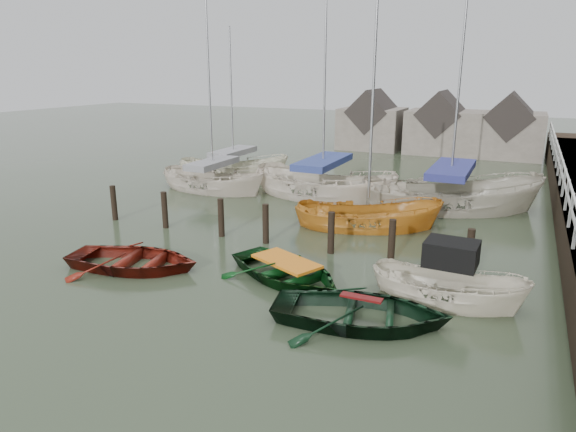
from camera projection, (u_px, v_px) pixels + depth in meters
The scene contains 12 objects.
ground at pixel (255, 280), 14.77m from camera, with size 120.00×120.00×0.00m, color #293522.
mooring_pilings at pixel (268, 230), 17.70m from camera, with size 13.72×0.22×1.80m.
far_sheds at pixel (438, 127), 36.60m from camera, with size 14.00×4.08×4.39m.
rowboat_red at pixel (134, 268), 15.61m from camera, with size 2.92×4.09×0.85m, color #62170E.
rowboat_green at pixel (286, 280), 14.77m from camera, with size 2.82×3.94×0.82m, color black.
rowboat_dkgreen at pixel (360, 323), 12.24m from camera, with size 3.01×4.21×0.87m, color black.
motorboat at pixel (446, 299), 13.30m from camera, with size 4.06×1.69×2.39m.
sailboat_a at pixel (214, 189), 25.48m from camera, with size 6.05×2.61×10.29m.
sailboat_b at pixel (323, 197), 24.05m from camera, with size 7.94×4.26×11.09m.
sailboat_c at pixel (367, 227), 19.61m from camera, with size 5.95×3.82×9.86m.
sailboat_d at pixel (448, 208), 22.05m from camera, with size 8.27×5.40×12.62m.
sailboat_e at pixel (234, 176), 28.67m from camera, with size 6.52×4.34×9.14m.
Camera 1 is at (6.60, -12.03, 5.86)m, focal length 32.00 mm.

